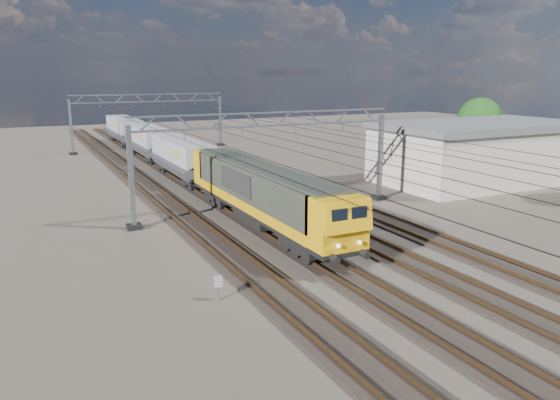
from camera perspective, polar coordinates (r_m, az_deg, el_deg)
name	(u,v)px	position (r m, az deg, el deg)	size (l,w,h in m)	color
ground	(295,226)	(35.40, 1.61, -2.76)	(160.00, 160.00, 0.00)	black
track_outer_west	(207,237)	(33.13, -7.64, -3.87)	(2.60, 140.00, 0.30)	black
track_loco	(267,229)	(34.53, -1.33, -3.05)	(2.60, 140.00, 0.30)	black
track_inner_east	(322,222)	(36.32, 4.41, -2.26)	(2.60, 140.00, 0.30)	black
track_outer_east	(372,215)	(38.45, 9.56, -1.54)	(2.60, 140.00, 0.30)	black
catenary_gantry_mid	(269,158)	(38.07, -1.16, 4.39)	(19.90, 0.90, 7.11)	gray
catenary_gantry_far	(150,119)	(72.12, -13.46, 8.19)	(19.90, 0.90, 7.11)	gray
overhead_wires	(246,127)	(41.48, -3.53, 7.66)	(12.03, 140.00, 0.53)	black
locomotive	(261,192)	(34.77, -1.97, 0.89)	(2.76, 21.10, 3.62)	black
hopper_wagon_lead	(183,156)	(51.19, -10.14, 4.56)	(3.38, 13.00, 3.25)	black
hopper_wagon_mid	(148,139)	(64.85, -13.67, 6.17)	(3.38, 13.00, 3.25)	black
hopper_wagon_third	(124,128)	(78.70, -15.97, 7.21)	(3.38, 13.00, 3.25)	black
trackside_cabinet	(218,282)	(24.09, -6.48, -8.53)	(0.44, 0.37, 1.12)	gray
industrial_shed	(480,152)	(52.80, 20.13, 4.76)	(18.60, 10.60, 5.40)	beige
tree_far	(483,121)	(63.94, 20.46, 7.70)	(5.27, 4.87, 7.12)	#322516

